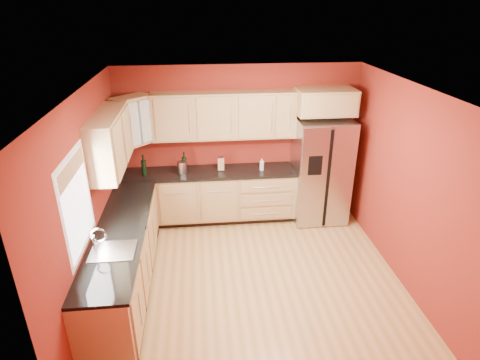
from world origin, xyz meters
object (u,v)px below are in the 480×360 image
at_px(canister_left, 182,168).
at_px(soap_dispenser, 262,165).
at_px(wine_bottle_a, 144,165).
at_px(knife_block, 221,164).
at_px(refrigerator, 320,170).

xyz_separation_m(canister_left, soap_dispenser, (1.32, 0.02, -0.01)).
xyz_separation_m(wine_bottle_a, soap_dispenser, (1.92, 0.03, -0.08)).
height_order(canister_left, wine_bottle_a, wine_bottle_a).
bearing_deg(wine_bottle_a, knife_block, 5.29).
relative_size(knife_block, soap_dispenser, 1.00).
distance_m(refrigerator, canister_left, 2.32).
distance_m(wine_bottle_a, soap_dispenser, 1.92).
height_order(refrigerator, wine_bottle_a, refrigerator).
relative_size(refrigerator, knife_block, 8.71).
bearing_deg(soap_dispenser, refrigerator, -1.49).
bearing_deg(refrigerator, soap_dispenser, 178.51).
relative_size(canister_left, wine_bottle_a, 0.60).
distance_m(wine_bottle_a, knife_block, 1.25).
height_order(knife_block, soap_dispenser, same).
bearing_deg(wine_bottle_a, canister_left, 0.34).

